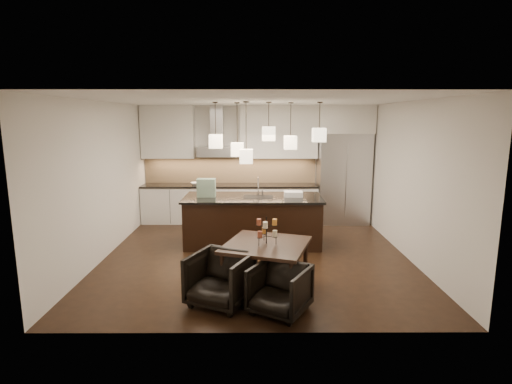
{
  "coord_description": "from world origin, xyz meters",
  "views": [
    {
      "loc": [
        -0.03,
        -7.09,
        2.5
      ],
      "look_at": [
        0.0,
        0.2,
        1.15
      ],
      "focal_mm": 28.0,
      "sensor_mm": 36.0,
      "label": 1
    }
  ],
  "objects_px": {
    "refrigerator": "(343,178)",
    "island_body": "(253,221)",
    "dining_table": "(266,266)",
    "armchair_right": "(280,289)",
    "armchair_left": "(220,279)"
  },
  "relations": [
    {
      "from": "dining_table",
      "to": "armchair_right",
      "type": "distance_m",
      "value": 0.79
    },
    {
      "from": "island_body",
      "to": "armchair_left",
      "type": "bearing_deg",
      "value": -98.62
    },
    {
      "from": "dining_table",
      "to": "armchair_right",
      "type": "height_order",
      "value": "dining_table"
    },
    {
      "from": "refrigerator",
      "to": "island_body",
      "type": "bearing_deg",
      "value": -141.45
    },
    {
      "from": "island_body",
      "to": "armchair_right",
      "type": "height_order",
      "value": "island_body"
    },
    {
      "from": "dining_table",
      "to": "island_body",
      "type": "bearing_deg",
      "value": 113.62
    },
    {
      "from": "refrigerator",
      "to": "dining_table",
      "type": "distance_m",
      "value": 4.38
    },
    {
      "from": "armchair_left",
      "to": "refrigerator",
      "type": "bearing_deg",
      "value": 83.57
    },
    {
      "from": "dining_table",
      "to": "armchair_right",
      "type": "xyz_separation_m",
      "value": [
        0.15,
        -0.78,
        -0.03
      ]
    },
    {
      "from": "armchair_right",
      "to": "refrigerator",
      "type": "bearing_deg",
      "value": 98.76
    },
    {
      "from": "dining_table",
      "to": "armchair_right",
      "type": "relative_size",
      "value": 1.64
    },
    {
      "from": "island_body",
      "to": "dining_table",
      "type": "height_order",
      "value": "island_body"
    },
    {
      "from": "refrigerator",
      "to": "island_body",
      "type": "xyz_separation_m",
      "value": [
        -2.16,
        -1.72,
        -0.61
      ]
    },
    {
      "from": "refrigerator",
      "to": "armchair_right",
      "type": "xyz_separation_m",
      "value": [
        -1.8,
        -4.63,
        -0.76
      ]
    },
    {
      "from": "refrigerator",
      "to": "armchair_left",
      "type": "relative_size",
      "value": 2.74
    }
  ]
}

